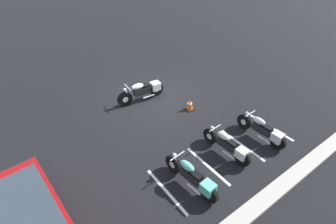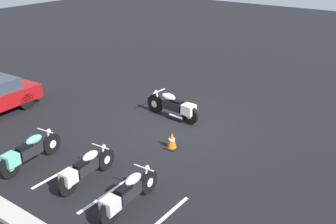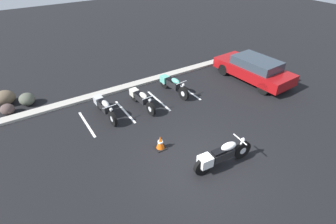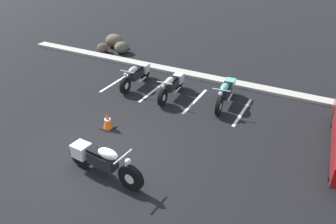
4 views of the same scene
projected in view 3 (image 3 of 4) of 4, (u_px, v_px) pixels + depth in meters
name	position (u px, v px, depth m)	size (l,w,h in m)	color
ground	(202.00, 166.00, 9.13)	(60.00, 60.00, 0.00)	black
motorcycle_white_featured	(221.00, 156.00, 8.83)	(2.37, 0.66, 0.93)	black
parked_bike_0	(104.00, 107.00, 11.46)	(0.61, 2.17, 0.85)	black
parked_bike_1	(141.00, 98.00, 12.07)	(0.59, 2.11, 0.83)	black
parked_bike_2	(172.00, 84.00, 13.18)	(0.64, 2.21, 0.87)	black
car_red	(254.00, 69.00, 14.21)	(2.04, 4.40, 1.29)	black
concrete_curb	(123.00, 88.00, 13.72)	(18.00, 0.50, 0.12)	#A8A399
landscape_rock_0	(4.00, 98.00, 12.31)	(0.94, 0.83, 0.68)	brown
landscape_rock_1	(27.00, 99.00, 12.31)	(0.75, 0.71, 0.58)	#4C4F43
landscape_rock_2	(7.00, 109.00, 11.67)	(0.59, 0.59, 0.49)	#4B3B38
traffic_cone	(160.00, 143.00, 9.75)	(0.40, 0.40, 0.55)	black
stall_line_0	(87.00, 124.00, 11.15)	(0.10, 2.10, 0.00)	white
stall_line_1	(125.00, 112.00, 11.95)	(0.10, 2.10, 0.00)	white
stall_line_2	(159.00, 101.00, 12.75)	(0.10, 2.10, 0.00)	white
stall_line_3	(188.00, 91.00, 13.55)	(0.10, 2.10, 0.00)	white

